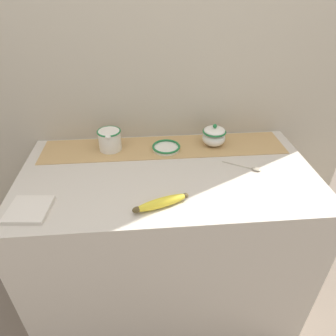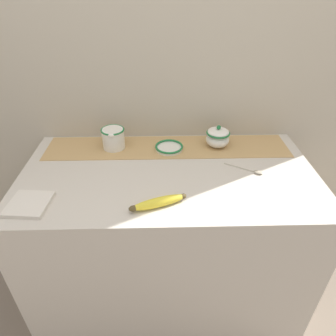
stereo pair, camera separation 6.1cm
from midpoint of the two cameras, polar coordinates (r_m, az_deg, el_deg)
The scene contains 10 objects.
ground_plane at distance 1.92m, azimuth 1.07°, elevation -22.82°, with size 12.00×12.00×0.00m, color #7A6B5B.
countertop at distance 1.58m, azimuth 1.24°, elevation -13.99°, with size 1.27×0.67×0.88m, color beige.
back_wall at distance 1.47m, azimuth 0.98°, elevation 17.79°, with size 2.07×0.04×2.40m, color #B7AD99.
table_runner at distance 1.46m, azimuth 1.08°, elevation 4.01°, with size 1.17×0.22×0.00m, color tan.
cream_pitcher at distance 1.45m, azimuth -9.17°, elevation 5.72°, with size 0.11×0.13×0.10m.
sugar_bowl at distance 1.47m, azimuth 10.64°, elevation 5.77°, with size 0.11×0.11×0.11m.
small_dish at distance 1.44m, azimuth 1.43°, elevation 3.93°, with size 0.13×0.13×0.02m.
banana at distance 1.09m, azimuth -0.24°, elevation -6.58°, with size 0.22×0.10×0.04m.
spoon at distance 1.34m, azimuth 17.63°, elevation -0.68°, with size 0.16×0.10×0.01m.
napkin_stack at distance 1.20m, azimuth -23.65°, elevation -6.34°, with size 0.14×0.14×0.02m, color silver.
Camera 2 is at (-0.03, -1.06, 1.60)m, focal length 32.00 mm.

